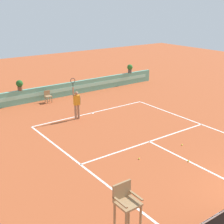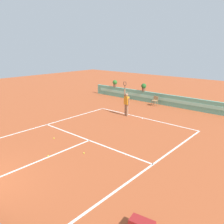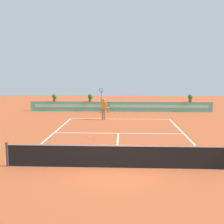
{
  "view_description": "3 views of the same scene",
  "coord_description": "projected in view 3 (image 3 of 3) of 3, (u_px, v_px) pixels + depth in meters",
  "views": [
    {
      "loc": [
        -10.22,
        -4.37,
        6.78
      ],
      "look_at": [
        -0.52,
        8.95,
        1.0
      ],
      "focal_mm": 50.32,
      "sensor_mm": 36.0,
      "label": 1
    },
    {
      "loc": [
        8.66,
        -1.61,
        5.02
      ],
      "look_at": [
        -0.52,
        8.95,
        1.0
      ],
      "focal_mm": 36.33,
      "sensor_mm": 36.0,
      "label": 2
    },
    {
      "loc": [
        0.34,
        -10.66,
        3.78
      ],
      "look_at": [
        -0.52,
        8.95,
        1.0
      ],
      "focal_mm": 44.14,
      "sensor_mm": 36.0,
      "label": 3
    }
  ],
  "objects": [
    {
      "name": "tennis_ball_near_baseline",
      "position": [
        90.0,
        137.0,
        16.35
      ],
      "size": [
        0.07,
        0.07,
        0.07
      ],
      "primitive_type": "sphere",
      "color": "#CCE033",
      "rests_on": "ground"
    },
    {
      "name": "potted_plant_far_right",
      "position": [
        190.0,
        98.0,
        26.81
      ],
      "size": [
        0.48,
        0.48,
        0.72
      ],
      "color": "#514C47",
      "rests_on": "back_wall_barrier"
    },
    {
      "name": "net",
      "position": [
        115.0,
        155.0,
        11.02
      ],
      "size": [
        8.92,
        0.1,
        1.0
      ],
      "color": "#333333",
      "rests_on": "ground"
    },
    {
      "name": "potted_plant_left",
      "position": [
        90.0,
        97.0,
        27.23
      ],
      "size": [
        0.48,
        0.48,
        0.72
      ],
      "color": "brown",
      "rests_on": "back_wall_barrier"
    },
    {
      "name": "tennis_ball_by_sideline",
      "position": [
        117.0,
        143.0,
        14.82
      ],
      "size": [
        0.07,
        0.07,
        0.07
      ],
      "primitive_type": "sphere",
      "color": "#CCE033",
      "rests_on": "ground"
    },
    {
      "name": "ball_kid_chair",
      "position": [
        107.0,
        108.0,
        26.56
      ],
      "size": [
        0.44,
        0.44,
        0.85
      ],
      "color": "#99754C",
      "rests_on": "ground"
    },
    {
      "name": "court_lines",
      "position": [
        119.0,
        132.0,
        17.73
      ],
      "size": [
        8.32,
        11.94,
        0.01
      ],
      "color": "white",
      "rests_on": "ground"
    },
    {
      "name": "potted_plant_far_left",
      "position": [
        55.0,
        97.0,
        27.39
      ],
      "size": [
        0.48,
        0.48,
        0.72
      ],
      "color": "brown",
      "rests_on": "back_wall_barrier"
    },
    {
      "name": "ground_plane",
      "position": [
        118.0,
        135.0,
        17.02
      ],
      "size": [
        60.0,
        60.0,
        0.0
      ],
      "primitive_type": "plane",
      "color": "#A84C28"
    },
    {
      "name": "tennis_player",
      "position": [
        104.0,
        107.0,
        22.38
      ],
      "size": [
        0.62,
        0.26,
        2.58
      ],
      "color": "#9E7051",
      "rests_on": "ground"
    },
    {
      "name": "back_wall_barrier",
      "position": [
        121.0,
        107.0,
        27.23
      ],
      "size": [
        18.0,
        0.21,
        1.0
      ],
      "color": "#60A88E",
      "rests_on": "ground"
    },
    {
      "name": "tennis_ball_mid_court",
      "position": [
        135.0,
        138.0,
        16.08
      ],
      "size": [
        0.07,
        0.07,
        0.07
      ],
      "primitive_type": "sphere",
      "color": "#CCE033",
      "rests_on": "ground"
    }
  ]
}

